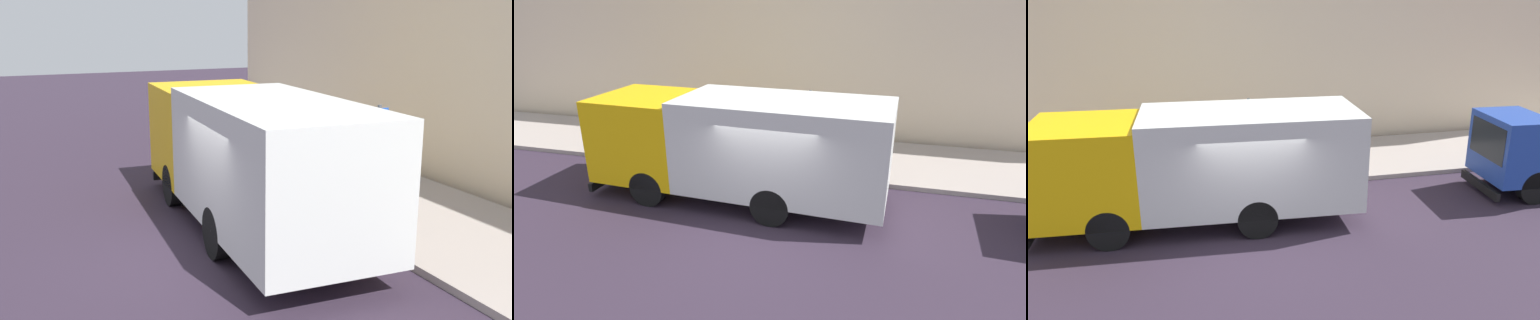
# 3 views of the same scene
# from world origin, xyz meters

# --- Properties ---
(ground) EXTENTS (80.00, 80.00, 0.00)m
(ground) POSITION_xyz_m (0.00, 0.00, 0.00)
(ground) COLOR #2E2332
(sidewalk) EXTENTS (4.06, 30.00, 0.15)m
(sidewalk) POSITION_xyz_m (5.03, 0.00, 0.07)
(sidewalk) COLOR #A0948C
(sidewalk) RESTS_ON ground
(large_utility_truck) EXTENTS (2.97, 8.21, 2.91)m
(large_utility_truck) POSITION_xyz_m (1.27, 1.09, 1.65)
(large_utility_truck) COLOR #F0B60A
(large_utility_truck) RESTS_ON ground
(pedestrian_walking) EXTENTS (0.45, 0.45, 1.65)m
(pedestrian_walking) POSITION_xyz_m (4.09, 2.62, 1.01)
(pedestrian_walking) COLOR #5A5445
(pedestrian_walking) RESTS_ON sidewalk
(traffic_cone_orange) EXTENTS (0.50, 0.50, 0.72)m
(traffic_cone_orange) POSITION_xyz_m (3.59, 5.74, 0.51)
(traffic_cone_orange) COLOR orange
(traffic_cone_orange) RESTS_ON sidewalk
(street_sign_post) EXTENTS (0.44, 0.08, 2.59)m
(street_sign_post) POSITION_xyz_m (3.35, -0.45, 1.68)
(street_sign_post) COLOR #4C5156
(street_sign_post) RESTS_ON sidewalk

